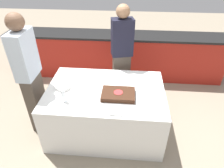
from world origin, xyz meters
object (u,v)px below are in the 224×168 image
object	(u,v)px
cake	(118,94)
person_cutting_cake	(122,55)
plate_stack	(63,87)
wine_glass	(63,94)
person_seated_left	(30,75)

from	to	relation	value
cake	person_cutting_cake	world-z (taller)	person_cutting_cake
cake	plate_stack	xyz separation A→B (m)	(-0.77, 0.11, -0.01)
cake	wine_glass	xyz separation A→B (m)	(-0.67, -0.16, 0.08)
wine_glass	person_seated_left	distance (m)	0.62
cake	plate_stack	bearing A→B (deg)	171.78
plate_stack	wine_glass	distance (m)	0.30
person_cutting_cake	person_seated_left	distance (m)	1.43
plate_stack	person_cutting_cake	xyz separation A→B (m)	(0.77, 0.78, 0.13)
cake	plate_stack	distance (m)	0.77
wine_glass	person_seated_left	size ratio (longest dim) A/B	0.10
cake	person_seated_left	size ratio (longest dim) A/B	0.27
cake	wine_glass	distance (m)	0.69
wine_glass	person_cutting_cake	size ratio (longest dim) A/B	0.10
plate_stack	wine_glass	size ratio (longest dim) A/B	1.15
person_seated_left	cake	bearing A→B (deg)	-96.03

